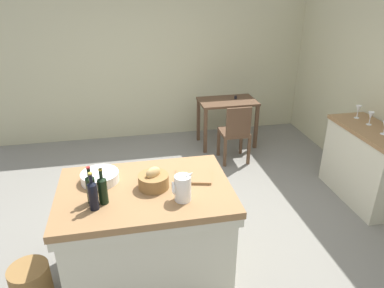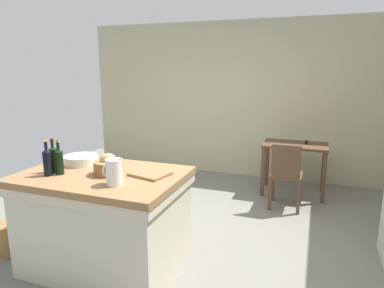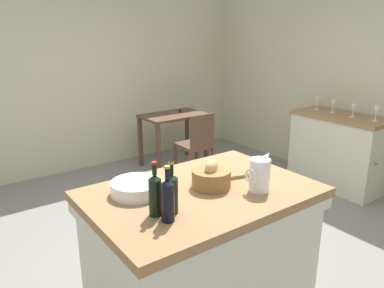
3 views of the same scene
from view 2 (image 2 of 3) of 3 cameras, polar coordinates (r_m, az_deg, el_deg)
The scene contains 13 objects.
ground_plane at distance 3.85m, azimuth -2.42°, elevation -15.71°, with size 6.76×6.76×0.00m, color slate.
wall_back at distance 5.90m, azimuth 7.26°, elevation 7.33°, with size 5.32×0.12×2.60m, color #B7B28E.
island_table at distance 3.28m, azimuth -14.48°, elevation -11.82°, with size 1.44×0.98×0.92m.
writing_desk at distance 5.18m, azimuth 16.83°, elevation -1.33°, with size 0.91×0.57×0.81m.
wooden_chair at distance 4.62m, azimuth 15.50°, elevation -4.84°, with size 0.40×0.40×0.89m.
pitcher at distance 2.77m, azimuth -12.92°, elevation -4.54°, with size 0.17×0.13×0.25m.
wash_bowl at distance 3.48m, azimuth -18.11°, elevation -2.52°, with size 0.32×0.32×0.08m, color white.
bread_basket at distance 3.07m, azimuth -13.83°, elevation -3.70°, with size 0.25×0.25×0.19m.
cutting_board at distance 2.99m, azimuth -7.06°, elevation -4.99°, with size 0.31×0.25×0.02m, color olive.
wine_bottle_dark at distance 3.18m, azimuth -21.36°, elevation -2.64°, with size 0.07×0.07×0.30m.
wine_bottle_amber at distance 3.26m, azimuth -22.20°, elevation -2.29°, with size 0.07×0.07×0.31m.
wine_bottle_green at distance 3.18m, azimuth -23.08°, elevation -2.71°, with size 0.07×0.07×0.31m.
wicker_hamper at distance 3.98m, azimuth -27.40°, elevation -13.67°, with size 0.33×0.33×0.32m, color olive.
Camera 2 is at (1.32, -3.13, 1.82)m, focal length 31.84 mm.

